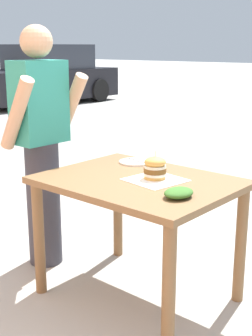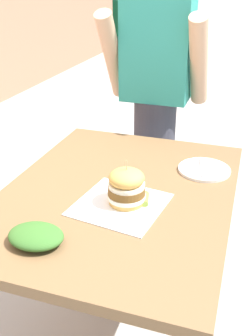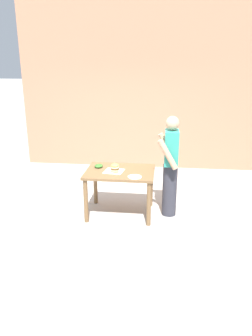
% 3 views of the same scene
% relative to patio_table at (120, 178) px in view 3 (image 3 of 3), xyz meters
% --- Properties ---
extents(ground_plane, '(80.00, 80.00, 0.00)m').
position_rel_patio_table_xyz_m(ground_plane, '(0.00, 0.00, -0.65)').
color(ground_plane, '#ADAAA3').
extents(patio_table, '(0.87, 1.13, 0.78)m').
position_rel_patio_table_xyz_m(patio_table, '(0.00, 0.00, 0.00)').
color(patio_table, brown).
rests_on(patio_table, ground).
extents(serving_paper, '(0.34, 0.34, 0.00)m').
position_rel_patio_table_xyz_m(serving_paper, '(0.04, -0.10, 0.13)').
color(serving_paper, white).
rests_on(serving_paper, patio_table).
extents(sandwich, '(0.14, 0.14, 0.17)m').
position_rel_patio_table_xyz_m(sandwich, '(0.06, -0.08, 0.20)').
color(sandwich, gold).
rests_on(sandwich, serving_paper).
extents(pickle_spear, '(0.04, 0.08, 0.02)m').
position_rel_patio_table_xyz_m(pickle_spear, '(0.12, -0.05, 0.14)').
color(pickle_spear, '#8EA83D').
rests_on(pickle_spear, serving_paper).
extents(side_plate_with_forks, '(0.22, 0.22, 0.02)m').
position_rel_patio_table_xyz_m(side_plate_with_forks, '(0.29, 0.27, 0.13)').
color(side_plate_with_forks, white).
rests_on(side_plate_with_forks, patio_table).
extents(side_salad, '(0.18, 0.14, 0.05)m').
position_rel_patio_table_xyz_m(side_salad, '(-0.14, -0.39, 0.15)').
color(side_salad, '#386B28').
rests_on(side_salad, patio_table).
extents(diner_across_table, '(0.55, 0.35, 1.69)m').
position_rel_patio_table_xyz_m(diner_across_table, '(-0.07, 0.83, 0.23)').
color(diner_across_table, '#33333D').
rests_on(diner_across_table, ground).
extents(building_wall, '(0.30, 10.00, 5.47)m').
position_rel_patio_table_xyz_m(building_wall, '(-2.80, 2.28, 2.08)').
color(building_wall, tan).
rests_on(building_wall, ground).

